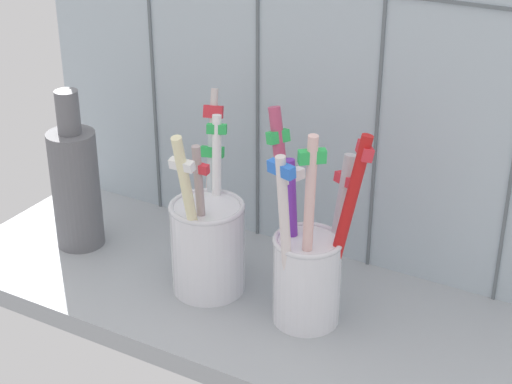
% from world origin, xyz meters
% --- Properties ---
extents(counter_slab, '(0.64, 0.22, 0.02)m').
position_xyz_m(counter_slab, '(0.00, 0.00, 0.01)').
color(counter_slab, '#9EA3A8').
rests_on(counter_slab, ground).
extents(tile_wall_back, '(0.64, 0.02, 0.45)m').
position_xyz_m(tile_wall_back, '(0.00, 0.12, 0.23)').
color(tile_wall_back, '#B2C1CC').
rests_on(tile_wall_back, ground).
extents(toothbrush_cup_left, '(0.07, 0.12, 0.18)m').
position_xyz_m(toothbrush_cup_left, '(-0.05, -0.01, 0.07)').
color(toothbrush_cup_left, white).
rests_on(toothbrush_cup_left, counter_slab).
extents(toothbrush_cup_right, '(0.11, 0.09, 0.19)m').
position_xyz_m(toothbrush_cup_right, '(0.05, -0.01, 0.08)').
color(toothbrush_cup_right, white).
rests_on(toothbrush_cup_right, counter_slab).
extents(ceramic_vase, '(0.05, 0.05, 0.17)m').
position_xyz_m(ceramic_vase, '(-0.22, -0.00, 0.09)').
color(ceramic_vase, slate).
rests_on(ceramic_vase, counter_slab).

